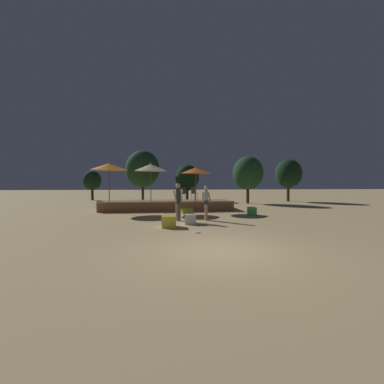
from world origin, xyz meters
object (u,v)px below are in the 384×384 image
frisbee_disc (197,232)px  background_tree_3 (248,173)px  bistro_chair_1 (183,192)px  person_1 (206,201)px  cube_seat_1 (252,211)px  cube_seat_2 (187,212)px  background_tree_4 (288,174)px  patio_umbrella_0 (151,168)px  bistro_chair_0 (194,192)px  background_tree_2 (187,178)px  cube_seat_3 (169,222)px  patio_umbrella_2 (196,171)px  person_0 (178,200)px  background_tree_1 (143,169)px  background_tree_0 (92,181)px  cube_seat_0 (190,219)px  patio_umbrella_1 (109,167)px

frisbee_disc → background_tree_3: (6.29, 13.15, 2.76)m
bistro_chair_1 → person_1: bearing=48.1°
cube_seat_1 → cube_seat_2: (-3.80, 0.44, -0.02)m
bistro_chair_1 → background_tree_4: 13.29m
patio_umbrella_0 → bistro_chair_1: (2.17, 0.82, -1.66)m
bistro_chair_0 → background_tree_2: (0.27, 9.04, 1.18)m
cube_seat_3 → background_tree_4: bearing=48.4°
patio_umbrella_2 → person_0: size_ratio=1.59×
background_tree_1 → background_tree_3: 11.56m
background_tree_3 → background_tree_0: bearing=159.1°
person_0 → background_tree_1: bearing=155.4°
frisbee_disc → background_tree_2: bearing=86.5°
background_tree_2 → cube_seat_0: bearing=-94.2°
patio_umbrella_1 → background_tree_2: bearing=60.1°
cube_seat_2 → bistro_chair_0: size_ratio=0.77×
patio_umbrella_1 → person_0: patio_umbrella_1 is taller
patio_umbrella_0 → cube_seat_1: 6.97m
patio_umbrella_1 → background_tree_4: 17.80m
person_0 → background_tree_3: bearing=109.6°
bistro_chair_1 → background_tree_1: background_tree_1 is taller
cube_seat_0 → cube_seat_3: size_ratio=0.92×
background_tree_0 → background_tree_4: (20.27, -3.90, 0.69)m
cube_seat_1 → background_tree_1: background_tree_1 is taller
patio_umbrella_2 → cube_seat_2: (-0.74, -1.89, -2.51)m
patio_umbrella_1 → bistro_chair_0: patio_umbrella_1 is taller
person_1 → person_0: bearing=-69.4°
cube_seat_2 → bistro_chair_1: size_ratio=0.77×
person_0 → frisbee_disc: person_0 is taller
cube_seat_1 → cube_seat_2: 3.83m
cube_seat_1 → cube_seat_3: (-4.91, -3.52, 0.01)m
person_1 → frisbee_disc: size_ratio=7.70×
person_1 → background_tree_2: background_tree_2 is taller
frisbee_disc → background_tree_1: (-3.72, 18.90, 3.37)m
patio_umbrella_2 → background_tree_4: (10.36, 7.90, 0.09)m
bistro_chair_1 → cube_seat_1: bearing=88.8°
background_tree_3 → background_tree_4: size_ratio=1.01×
background_tree_4 → background_tree_1: bearing=165.8°
cube_seat_1 → patio_umbrella_1: bearing=164.8°
background_tree_0 → person_1: bearing=-57.8°
cube_seat_0 → background_tree_3: size_ratio=0.13×
background_tree_0 → background_tree_1: size_ratio=0.59×
patio_umbrella_1 → background_tree_3: 12.58m
bistro_chair_1 → person_0: bearing=31.3°
patio_umbrella_1 → cube_seat_2: (4.86, -1.91, -2.72)m
bistro_chair_0 → bistro_chair_1: same height
patio_umbrella_2 → background_tree_0: background_tree_0 is taller
cube_seat_1 → bistro_chair_0: 4.77m
patio_umbrella_0 → bistro_chair_0: 3.60m
patio_umbrella_1 → cube_seat_3: patio_umbrella_1 is taller
background_tree_4 → cube_seat_0: bearing=-130.8°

